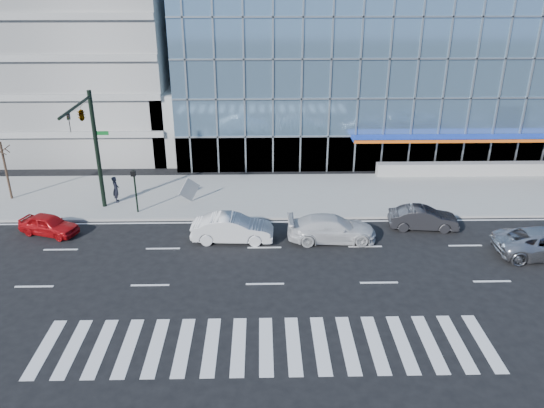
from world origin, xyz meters
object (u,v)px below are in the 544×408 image
(red_sedan, at_px, (49,225))
(ped_signal_post, at_px, (135,185))
(white_suv, at_px, (332,228))
(pedestrian, at_px, (116,189))
(traffic_signal, at_px, (86,127))
(white_sedan, at_px, (232,228))
(tilted_panel, at_px, (189,190))
(street_tree_near, at_px, (2,150))
(dark_sedan, at_px, (423,218))

(red_sedan, bearing_deg, ped_signal_post, -40.36)
(ped_signal_post, relative_size, white_suv, 0.56)
(pedestrian, bearing_deg, traffic_signal, 144.50)
(traffic_signal, bearing_deg, pedestrian, 72.95)
(red_sedan, relative_size, pedestrian, 2.03)
(ped_signal_post, xyz_separation_m, pedestrian, (-1.82, 1.83, -1.06))
(red_sedan, bearing_deg, pedestrian, -13.75)
(white_sedan, distance_m, tilted_panel, 6.53)
(ped_signal_post, xyz_separation_m, red_sedan, (-4.85, -2.86, -1.50))
(pedestrian, height_order, tilted_panel, pedestrian)
(tilted_panel, bearing_deg, pedestrian, 133.72)
(traffic_signal, bearing_deg, street_tree_near, 157.29)
(white_suv, xyz_separation_m, dark_sedan, (6.00, 1.47, -0.07))
(traffic_signal, distance_m, red_sedan, 6.50)
(white_sedan, bearing_deg, dark_sedan, -80.63)
(street_tree_near, xyz_separation_m, dark_sedan, (28.08, -5.12, -3.07))
(red_sedan, bearing_deg, street_tree_near, 59.72)
(tilted_panel, bearing_deg, ped_signal_post, 162.21)
(dark_sedan, distance_m, red_sedan, 23.43)
(pedestrian, bearing_deg, white_sedan, -143.01)
(street_tree_near, height_order, white_suv, street_tree_near)
(ped_signal_post, xyz_separation_m, street_tree_near, (-9.50, 2.56, 1.64))
(white_sedan, bearing_deg, white_suv, -87.94)
(ped_signal_post, relative_size, dark_sedan, 0.70)
(street_tree_near, bearing_deg, dark_sedan, -10.33)
(dark_sedan, bearing_deg, red_sedan, 96.25)
(dark_sedan, height_order, red_sedan, dark_sedan)
(white_suv, bearing_deg, white_sedan, 89.49)
(street_tree_near, distance_m, tilted_panel, 13.14)
(ped_signal_post, distance_m, white_sedan, 7.80)
(street_tree_near, bearing_deg, ped_signal_post, -15.06)
(ped_signal_post, relative_size, street_tree_near, 0.71)
(white_suv, bearing_deg, street_tree_near, 73.53)
(white_sedan, height_order, dark_sedan, white_sedan)
(pedestrian, xyz_separation_m, tilted_panel, (5.15, -0.14, -0.02))
(traffic_signal, height_order, white_suv, traffic_signal)
(red_sedan, xyz_separation_m, pedestrian, (3.03, 4.69, 0.44))
(white_suv, bearing_deg, red_sedan, 86.31)
(ped_signal_post, xyz_separation_m, tilted_panel, (3.32, 1.69, -1.08))
(white_suv, xyz_separation_m, pedestrian, (-14.40, 5.86, 0.31))
(traffic_signal, relative_size, street_tree_near, 1.89)
(ped_signal_post, distance_m, white_suv, 13.28)
(traffic_signal, relative_size, white_suv, 1.50)
(ped_signal_post, relative_size, pedestrian, 1.61)
(traffic_signal, xyz_separation_m, white_sedan, (9.08, -3.59, -5.36))
(traffic_signal, bearing_deg, white_suv, -13.63)
(ped_signal_post, height_order, dark_sedan, ped_signal_post)
(traffic_signal, distance_m, pedestrian, 5.58)
(white_sedan, bearing_deg, pedestrian, 58.15)
(white_sedan, relative_size, red_sedan, 1.30)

